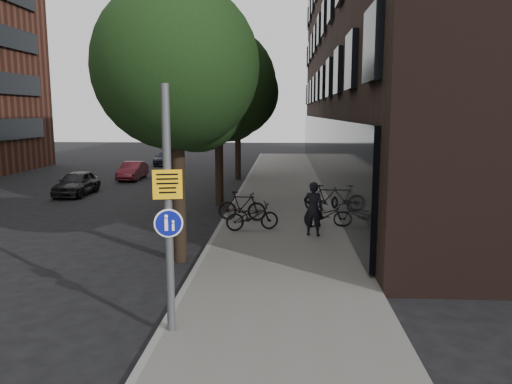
# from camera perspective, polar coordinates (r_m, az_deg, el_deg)

# --- Properties ---
(ground) EXTENTS (120.00, 120.00, 0.00)m
(ground) POSITION_cam_1_polar(r_m,az_deg,el_deg) (9.69, 1.47, -15.98)
(ground) COLOR black
(ground) RESTS_ON ground
(sidewalk) EXTENTS (4.50, 60.00, 0.12)m
(sidewalk) POSITION_cam_1_polar(r_m,az_deg,el_deg) (19.20, 3.14, -3.09)
(sidewalk) COLOR #5C5A56
(sidewalk) RESTS_ON ground
(curb_edge) EXTENTS (0.15, 60.00, 0.13)m
(curb_edge) POSITION_cam_1_polar(r_m,az_deg,el_deg) (19.33, -3.55, -2.99)
(curb_edge) COLOR slate
(curb_edge) RESTS_ON ground
(building_right_dark_brick) EXTENTS (12.00, 40.00, 18.00)m
(building_right_dark_brick) POSITION_cam_1_polar(r_m,az_deg,el_deg) (32.23, 18.89, 17.35)
(building_right_dark_brick) COLOR black
(building_right_dark_brick) RESTS_ON ground
(street_tree_near) EXTENTS (4.40, 4.40, 7.50)m
(street_tree_near) POSITION_cam_1_polar(r_m,az_deg,el_deg) (13.74, -8.71, 13.18)
(street_tree_near) COLOR black
(street_tree_near) RESTS_ON ground
(street_tree_mid) EXTENTS (5.00, 5.00, 7.80)m
(street_tree_mid) POSITION_cam_1_polar(r_m,az_deg,el_deg) (22.11, -4.10, 11.68)
(street_tree_mid) COLOR black
(street_tree_mid) RESTS_ON ground
(street_tree_far) EXTENTS (5.00, 5.00, 7.80)m
(street_tree_far) POSITION_cam_1_polar(r_m,az_deg,el_deg) (31.05, -1.96, 10.94)
(street_tree_far) COLOR black
(street_tree_far) RESTS_ON ground
(signpost) EXTENTS (0.51, 0.15, 4.48)m
(signpost) POSITION_cam_1_polar(r_m,az_deg,el_deg) (9.03, -9.99, -2.05)
(signpost) COLOR #595B5E
(signpost) RESTS_ON sidewalk
(pedestrian) EXTENTS (0.73, 0.57, 1.78)m
(pedestrian) POSITION_cam_1_polar(r_m,az_deg,el_deg) (16.30, 6.55, -1.92)
(pedestrian) COLOR black
(pedestrian) RESTS_ON sidewalk
(parked_bike_facade_near) EXTENTS (1.68, 0.88, 0.84)m
(parked_bike_facade_near) POSITION_cam_1_polar(r_m,az_deg,el_deg) (17.70, 8.04, -2.62)
(parked_bike_facade_near) COLOR black
(parked_bike_facade_near) RESTS_ON sidewalk
(parked_bike_facade_far) EXTENTS (1.82, 0.64, 1.07)m
(parked_bike_facade_far) POSITION_cam_1_polar(r_m,az_deg,el_deg) (20.54, 8.05, -0.67)
(parked_bike_facade_far) COLOR black
(parked_bike_facade_far) RESTS_ON sidewalk
(parked_bike_curb_near) EXTENTS (1.93, 1.13, 0.96)m
(parked_bike_curb_near) POSITION_cam_1_polar(r_m,az_deg,el_deg) (17.03, -0.43, -2.79)
(parked_bike_curb_near) COLOR black
(parked_bike_curb_near) RESTS_ON sidewalk
(parked_bike_curb_far) EXTENTS (1.88, 0.75, 1.10)m
(parked_bike_curb_far) POSITION_cam_1_polar(r_m,az_deg,el_deg) (18.53, -1.61, -1.60)
(parked_bike_curb_far) COLOR black
(parked_bike_curb_far) RESTS_ON sidewalk
(parked_car_near) EXTENTS (1.46, 3.56, 1.21)m
(parked_car_near) POSITION_cam_1_polar(r_m,az_deg,el_deg) (26.57, -19.80, 0.97)
(parked_car_near) COLOR black
(parked_car_near) RESTS_ON ground
(parked_car_mid) EXTENTS (1.20, 3.35, 1.10)m
(parked_car_mid) POSITION_cam_1_polar(r_m,az_deg,el_deg) (31.69, -13.92, 2.38)
(parked_car_mid) COLOR maroon
(parked_car_mid) RESTS_ON ground
(parked_car_far) EXTENTS (1.69, 3.74, 1.06)m
(parked_car_far) POSITION_cam_1_polar(r_m,az_deg,el_deg) (40.09, -10.29, 3.82)
(parked_car_far) COLOR black
(parked_car_far) RESTS_ON ground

